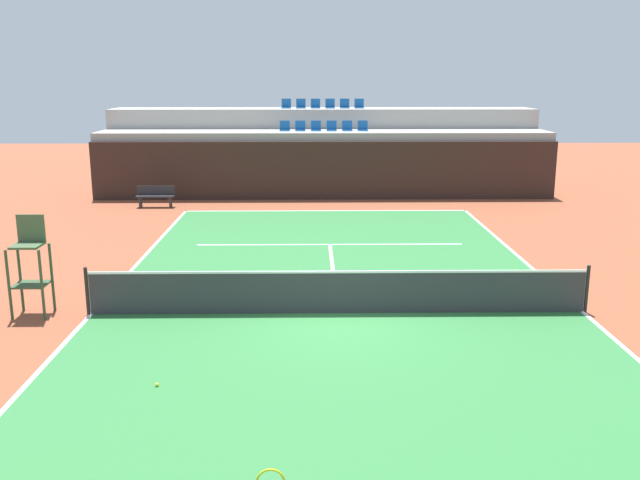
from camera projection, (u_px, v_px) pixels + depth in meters
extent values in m
plane|color=brown|center=(338.00, 313.00, 15.33)|extent=(80.00, 80.00, 0.00)
cube|color=#2D7238|center=(338.00, 313.00, 15.33)|extent=(11.00, 24.00, 0.01)
cube|color=white|center=(326.00, 211.00, 26.95)|extent=(11.00, 0.10, 0.00)
cube|color=white|center=(91.00, 314.00, 15.25)|extent=(0.10, 24.00, 0.00)
cube|color=white|center=(583.00, 312.00, 15.41)|extent=(0.10, 24.00, 0.00)
cube|color=white|center=(330.00, 244.00, 21.56)|extent=(8.26, 0.10, 0.00)
cube|color=white|center=(333.00, 273.00, 18.44)|extent=(0.10, 6.40, 0.00)
cube|color=black|center=(324.00, 171.00, 29.30)|extent=(19.63, 0.30, 2.45)
cube|color=#9E9E99|center=(324.00, 163.00, 30.58)|extent=(19.63, 2.40, 2.79)
cube|color=#9E9E99|center=(323.00, 147.00, 32.81)|extent=(19.63, 2.40, 3.65)
cube|color=#145193|center=(285.00, 131.00, 30.23)|extent=(0.44, 0.44, 0.04)
cube|color=#145193|center=(285.00, 125.00, 30.37)|extent=(0.44, 0.04, 0.40)
cube|color=#145193|center=(300.00, 131.00, 30.24)|extent=(0.44, 0.44, 0.04)
cube|color=#145193|center=(300.00, 125.00, 30.38)|extent=(0.44, 0.04, 0.40)
cube|color=#145193|center=(316.00, 131.00, 30.25)|extent=(0.44, 0.44, 0.04)
cube|color=#145193|center=(316.00, 125.00, 30.39)|extent=(0.44, 0.04, 0.40)
cube|color=#145193|center=(332.00, 130.00, 30.26)|extent=(0.44, 0.44, 0.04)
cube|color=#145193|center=(332.00, 125.00, 30.40)|extent=(0.44, 0.04, 0.40)
cube|color=#145193|center=(347.00, 130.00, 30.27)|extent=(0.44, 0.44, 0.04)
cube|color=#145193|center=(347.00, 125.00, 30.41)|extent=(0.44, 0.04, 0.40)
cube|color=#145193|center=(363.00, 130.00, 30.28)|extent=(0.44, 0.44, 0.04)
cube|color=#145193|center=(363.00, 125.00, 30.42)|extent=(0.44, 0.04, 0.40)
cube|color=#145193|center=(286.00, 108.00, 32.36)|extent=(0.44, 0.44, 0.04)
cube|color=#145193|center=(286.00, 103.00, 32.51)|extent=(0.44, 0.04, 0.40)
cube|color=#145193|center=(301.00, 108.00, 32.37)|extent=(0.44, 0.44, 0.04)
cube|color=#145193|center=(301.00, 103.00, 32.52)|extent=(0.44, 0.04, 0.40)
cube|color=#145193|center=(316.00, 108.00, 32.38)|extent=(0.44, 0.44, 0.04)
cube|color=#145193|center=(315.00, 103.00, 32.53)|extent=(0.44, 0.04, 0.40)
cube|color=#145193|center=(330.00, 108.00, 32.39)|extent=(0.44, 0.44, 0.04)
cube|color=#145193|center=(330.00, 103.00, 32.54)|extent=(0.44, 0.04, 0.40)
cube|color=#145193|center=(345.00, 108.00, 32.40)|extent=(0.44, 0.44, 0.04)
cube|color=#145193|center=(345.00, 103.00, 32.55)|extent=(0.44, 0.04, 0.40)
cube|color=#145193|center=(359.00, 108.00, 32.41)|extent=(0.44, 0.44, 0.04)
cube|color=#145193|center=(359.00, 103.00, 32.56)|extent=(0.44, 0.04, 0.40)
cylinder|color=black|center=(87.00, 291.00, 15.13)|extent=(0.08, 0.08, 1.07)
cylinder|color=black|center=(587.00, 289.00, 15.28)|extent=(0.08, 0.08, 1.07)
cube|color=#333338|center=(338.00, 293.00, 15.22)|extent=(10.90, 0.02, 0.92)
cube|color=white|center=(338.00, 272.00, 15.11)|extent=(10.90, 0.04, 0.05)
cylinder|color=#334C2D|center=(9.00, 285.00, 14.76)|extent=(0.06, 0.06, 1.55)
cylinder|color=#334C2D|center=(42.00, 285.00, 14.77)|extent=(0.06, 0.06, 1.55)
cylinder|color=#334C2D|center=(20.00, 277.00, 15.34)|extent=(0.06, 0.06, 1.55)
cylinder|color=#334C2D|center=(52.00, 277.00, 15.35)|extent=(0.06, 0.06, 1.55)
cube|color=#334C2D|center=(31.00, 284.00, 15.07)|extent=(0.70, 0.60, 0.04)
cube|color=#3F5938|center=(27.00, 245.00, 14.87)|extent=(0.60, 0.60, 0.05)
cube|color=#3F5938|center=(31.00, 228.00, 15.07)|extent=(0.60, 0.04, 0.60)
cube|color=#232328|center=(155.00, 196.00, 27.63)|extent=(1.50, 0.40, 0.05)
cube|color=#232328|center=(156.00, 190.00, 27.75)|extent=(1.50, 0.04, 0.36)
cube|color=#2D2D33|center=(140.00, 203.00, 27.54)|extent=(0.06, 0.06, 0.42)
cube|color=#2D2D33|center=(170.00, 203.00, 27.56)|extent=(0.06, 0.06, 0.42)
cube|color=#2D2D33|center=(141.00, 201.00, 27.81)|extent=(0.06, 0.06, 0.42)
cube|color=#2D2D33|center=(171.00, 201.00, 27.83)|extent=(0.06, 0.06, 0.42)
sphere|color=#CCE033|center=(157.00, 385.00, 11.69)|extent=(0.07, 0.07, 0.07)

